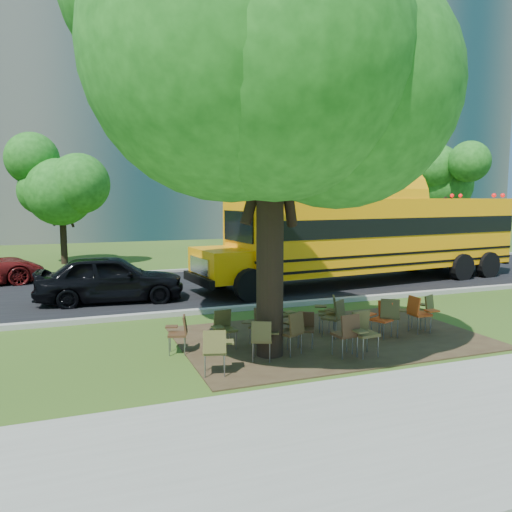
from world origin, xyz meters
name	(u,v)px	position (x,y,z in m)	size (l,w,h in m)	color
ground	(283,337)	(0.00, 0.00, 0.00)	(160.00, 160.00, 0.00)	#2C4716
sidewalk	(420,424)	(0.00, -5.00, 0.02)	(60.00, 4.00, 0.04)	gray
dirt_patch	(330,337)	(1.00, -0.50, 0.01)	(7.00, 4.50, 0.03)	#382819
asphalt_road	(207,287)	(0.00, 7.00, 0.02)	(80.00, 8.00, 0.04)	black
kerb_near	(242,308)	(0.00, 3.00, 0.07)	(80.00, 0.25, 0.14)	gray
kerb_far	(184,271)	(0.00, 11.10, 0.07)	(80.00, 0.25, 0.14)	gray
building_main	(22,105)	(-8.00, 36.00, 11.00)	(38.00, 16.00, 22.00)	slate
building_right	(347,113)	(24.00, 38.00, 12.50)	(30.00, 16.00, 25.00)	#6C635A
bg_tree_2	(61,179)	(-5.00, 16.00, 4.21)	(4.80, 4.80, 6.62)	black
bg_tree_3	(316,166)	(8.00, 14.00, 5.03)	(5.60, 5.60, 7.84)	black
bg_tree_4	(446,180)	(16.00, 13.00, 4.34)	(5.00, 5.00, 6.85)	black
main_tree	(271,47)	(-0.85, -1.25, 6.22)	(7.20, 7.20, 9.83)	black
school_bus	(375,234)	(6.50, 5.93, 1.89)	(13.61, 4.37, 3.27)	#FF9D08
chair_0	(216,347)	(-2.23, -2.02, 0.56)	(0.69, 0.54, 0.91)	brown
chair_1	(263,336)	(-1.12, -1.56, 0.53)	(0.70, 0.55, 0.86)	brown
chair_2	(292,328)	(-0.40, -1.38, 0.58)	(0.64, 0.76, 0.94)	#4A351A
chair_3	(305,326)	(0.12, -0.94, 0.48)	(0.66, 0.52, 0.78)	#402816
chair_4	(348,330)	(0.62, -1.92, 0.58)	(0.62, 0.60, 0.94)	#472A19
chair_5	(363,329)	(0.96, -1.95, 0.59)	(0.62, 0.59, 0.95)	brown
chair_6	(382,316)	(2.16, -0.89, 0.53)	(0.67, 0.59, 0.86)	#D54216
chair_7	(391,313)	(2.40, -0.92, 0.58)	(0.81, 0.64, 0.94)	#4B4320
chair_8	(180,330)	(-2.57, -0.41, 0.51)	(0.49, 0.63, 0.82)	#432A18
chair_9	(259,322)	(-0.74, -0.35, 0.50)	(0.69, 0.55, 0.80)	#493D1F
chair_10	(279,313)	(0.05, 0.38, 0.50)	(0.56, 0.54, 0.81)	brown
chair_11	(335,314)	(1.13, -0.49, 0.56)	(0.61, 0.76, 0.91)	#443A1D
chair_12	(419,311)	(3.19, -0.91, 0.57)	(0.54, 0.60, 0.93)	#CE4915
chair_13	(425,308)	(3.58, -0.65, 0.55)	(0.61, 0.72, 0.90)	#4F4C22
chair_14	(329,310)	(1.23, -0.02, 0.56)	(0.59, 0.75, 0.91)	#453F1E
chair_15	(224,326)	(-1.61, -0.46, 0.53)	(0.57, 0.56, 0.86)	#48431F
black_car	(111,278)	(-3.52, 5.50, 0.77)	(1.82, 4.51, 1.54)	black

